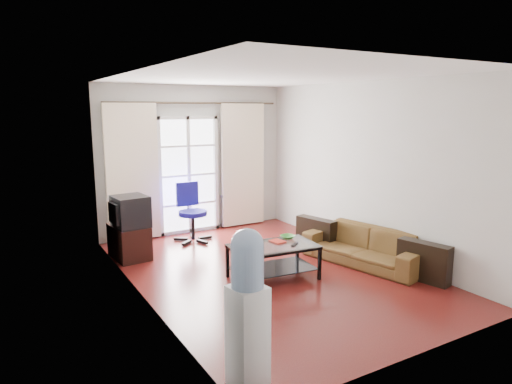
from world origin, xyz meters
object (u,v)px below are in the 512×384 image
(coffee_table, at_px, (273,257))
(crt_tv, at_px, (129,211))
(water_cooler, at_px, (248,306))
(sofa, at_px, (365,246))
(task_chair, at_px, (192,224))
(tv_stand, at_px, (129,242))

(coffee_table, height_order, crt_tv, crt_tv)
(coffee_table, xyz_separation_m, water_cooler, (-1.49, -1.95, 0.41))
(sofa, height_order, task_chair, task_chair)
(sofa, relative_size, task_chair, 1.92)
(crt_tv, bearing_deg, task_chair, 14.68)
(coffee_table, relative_size, water_cooler, 0.90)
(coffee_table, height_order, water_cooler, water_cooler)
(sofa, xyz_separation_m, coffee_table, (-1.49, 0.18, 0.03))
(water_cooler, bearing_deg, sofa, 23.87)
(task_chair, bearing_deg, coffee_table, -84.22)
(water_cooler, bearing_deg, crt_tv, 82.49)
(tv_stand, xyz_separation_m, crt_tv, (0.00, -0.08, 0.49))
(coffee_table, bearing_deg, sofa, -6.85)
(coffee_table, height_order, task_chair, task_chair)
(sofa, height_order, coffee_table, sofa)
(task_chair, bearing_deg, water_cooler, -107.13)
(crt_tv, distance_m, task_chair, 1.36)
(crt_tv, distance_m, water_cooler, 3.74)
(crt_tv, height_order, task_chair, task_chair)
(sofa, xyz_separation_m, tv_stand, (-2.94, 2.04, -0.01))
(sofa, distance_m, coffee_table, 1.50)
(tv_stand, relative_size, water_cooler, 0.52)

